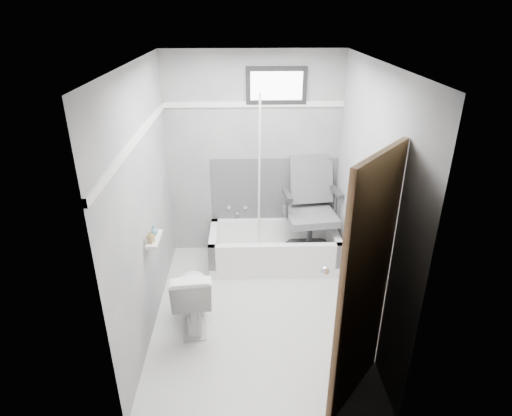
{
  "coord_description": "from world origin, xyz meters",
  "views": [
    {
      "loc": [
        -0.12,
        -3.45,
        2.79
      ],
      "look_at": [
        0.0,
        0.35,
        1.0
      ],
      "focal_mm": 30.0,
      "sensor_mm": 36.0,
      "label": 1
    }
  ],
  "objects_px": {
    "bathtub": "(274,247)",
    "soap_bottle_b": "(154,230)",
    "office_chair": "(311,209)",
    "soap_bottle_a": "(151,237)",
    "toilet": "(192,295)",
    "door": "(416,314)"
  },
  "relations": [
    {
      "from": "bathtub",
      "to": "door",
      "type": "height_order",
      "value": "door"
    },
    {
      "from": "office_chair",
      "to": "door",
      "type": "relative_size",
      "value": 0.57
    },
    {
      "from": "office_chair",
      "to": "soap_bottle_a",
      "type": "bearing_deg",
      "value": -152.83
    },
    {
      "from": "soap_bottle_b",
      "to": "bathtub",
      "type": "bearing_deg",
      "value": 38.55
    },
    {
      "from": "door",
      "to": "soap_bottle_a",
      "type": "bearing_deg",
      "value": 149.35
    },
    {
      "from": "door",
      "to": "soap_bottle_b",
      "type": "height_order",
      "value": "door"
    },
    {
      "from": "door",
      "to": "office_chair",
      "type": "bearing_deg",
      "value": 98.33
    },
    {
      "from": "bathtub",
      "to": "office_chair",
      "type": "height_order",
      "value": "office_chair"
    },
    {
      "from": "bathtub",
      "to": "toilet",
      "type": "height_order",
      "value": "toilet"
    },
    {
      "from": "toilet",
      "to": "door",
      "type": "xyz_separation_m",
      "value": [
        1.6,
        -1.15,
        0.67
      ]
    },
    {
      "from": "bathtub",
      "to": "soap_bottle_a",
      "type": "bearing_deg",
      "value": -137.5
    },
    {
      "from": "toilet",
      "to": "soap_bottle_a",
      "type": "distance_m",
      "value": 0.71
    },
    {
      "from": "soap_bottle_a",
      "to": "office_chair",
      "type": "bearing_deg",
      "value": 34.51
    },
    {
      "from": "office_chair",
      "to": "bathtub",
      "type": "bearing_deg",
      "value": 175.76
    },
    {
      "from": "bathtub",
      "to": "soap_bottle_b",
      "type": "height_order",
      "value": "soap_bottle_b"
    },
    {
      "from": "soap_bottle_a",
      "to": "bathtub",
      "type": "bearing_deg",
      "value": 42.5
    },
    {
      "from": "soap_bottle_b",
      "to": "door",
      "type": "bearing_deg",
      "value": -33.64
    },
    {
      "from": "bathtub",
      "to": "office_chair",
      "type": "relative_size",
      "value": 1.32
    },
    {
      "from": "soap_bottle_a",
      "to": "soap_bottle_b",
      "type": "relative_size",
      "value": 1.26
    },
    {
      "from": "office_chair",
      "to": "soap_bottle_a",
      "type": "distance_m",
      "value": 1.95
    },
    {
      "from": "toilet",
      "to": "door",
      "type": "distance_m",
      "value": 2.08
    },
    {
      "from": "bathtub",
      "to": "soap_bottle_b",
      "type": "distance_m",
      "value": 1.67
    }
  ]
}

